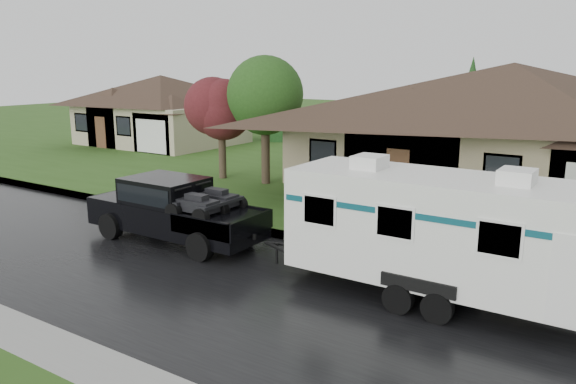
# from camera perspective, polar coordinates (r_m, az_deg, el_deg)

# --- Properties ---
(ground) EXTENTS (140.00, 140.00, 0.00)m
(ground) POSITION_cam_1_polar(r_m,az_deg,el_deg) (15.82, 2.47, -8.11)
(ground) COLOR #2C4F18
(ground) RESTS_ON ground
(road) EXTENTS (140.00, 8.00, 0.01)m
(road) POSITION_cam_1_polar(r_m,az_deg,el_deg) (14.26, -1.71, -10.49)
(road) COLOR black
(road) RESTS_ON ground
(curb) EXTENTS (140.00, 0.50, 0.15)m
(curb) POSITION_cam_1_polar(r_m,az_deg,el_deg) (17.66, 6.24, -5.66)
(curb) COLOR gray
(curb) RESTS_ON ground
(lawn) EXTENTS (140.00, 26.00, 0.15)m
(lawn) POSITION_cam_1_polar(r_m,az_deg,el_deg) (29.26, 17.69, 1.21)
(lawn) COLOR #2C4F18
(lawn) RESTS_ON ground
(house_main) EXTENTS (19.44, 10.80, 6.90)m
(house_main) POSITION_cam_1_polar(r_m,az_deg,el_deg) (27.15, 22.20, 7.52)
(house_main) COLOR tan
(house_main) RESTS_ON lawn
(house_far) EXTENTS (10.80, 8.64, 5.80)m
(house_far) POSITION_cam_1_polar(r_m,az_deg,el_deg) (41.02, -12.63, 8.74)
(house_far) COLOR tan
(house_far) RESTS_ON lawn
(tree_left_green) EXTENTS (3.56, 3.56, 5.90)m
(tree_left_green) POSITION_cam_1_polar(r_m,az_deg,el_deg) (26.18, -2.35, 9.70)
(tree_left_green) COLOR #382B1E
(tree_left_green) RESTS_ON lawn
(tree_red) EXTENTS (3.00, 3.00, 4.97)m
(tree_red) POSITION_cam_1_polar(r_m,az_deg,el_deg) (27.67, -6.80, 8.44)
(tree_red) COLOR #382B1E
(tree_red) RESTS_ON lawn
(shrub_row) EXTENTS (13.60, 1.00, 1.00)m
(shrub_row) POSITION_cam_1_polar(r_m,az_deg,el_deg) (23.25, 18.67, -0.30)
(shrub_row) COLOR #143814
(shrub_row) RESTS_ON lawn
(pickup_truck) EXTENTS (6.20, 2.35, 2.07)m
(pickup_truck) POSITION_cam_1_polar(r_m,az_deg,el_deg) (18.65, -11.66, -1.55)
(pickup_truck) COLOR black
(pickup_truck) RESTS_ON ground
(travel_trailer) EXTENTS (7.64, 2.69, 3.43)m
(travel_trailer) POSITION_cam_1_polar(r_m,az_deg,el_deg) (13.90, 15.06, -3.62)
(travel_trailer) COLOR white
(travel_trailer) RESTS_ON ground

